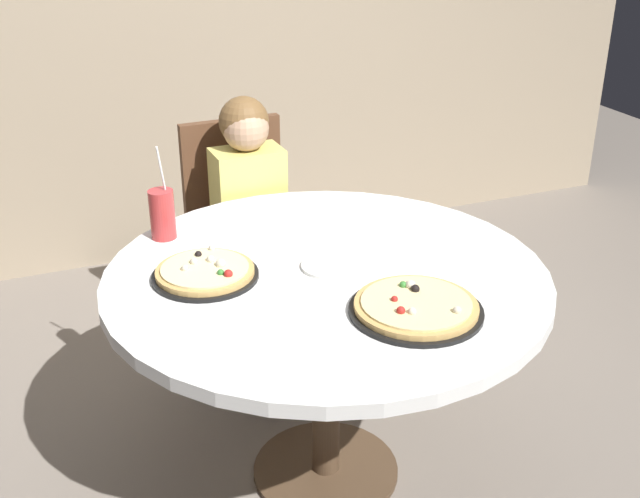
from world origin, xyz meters
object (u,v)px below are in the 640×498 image
at_px(dining_table, 326,298).
at_px(plate_small, 331,266).
at_px(pizza_veggie, 416,307).
at_px(pizza_cheese, 205,272).
at_px(chair_wooden, 241,228).
at_px(diner_child, 257,257).
at_px(soda_cup, 162,214).

xyz_separation_m(dining_table, plate_small, (0.02, 0.02, 0.09)).
xyz_separation_m(dining_table, pizza_veggie, (0.13, -0.31, 0.10)).
bearing_deg(pizza_veggie, dining_table, 112.04).
bearing_deg(pizza_cheese, chair_wooden, 66.83).
bearing_deg(diner_child, plate_small, -88.15).
bearing_deg(soda_cup, dining_table, -46.87).
bearing_deg(dining_table, soda_cup, 133.13).
height_order(diner_child, plate_small, diner_child).
xyz_separation_m(pizza_cheese, soda_cup, (-0.05, 0.32, 0.06)).
xyz_separation_m(pizza_veggie, soda_cup, (-0.52, 0.73, 0.06)).
xyz_separation_m(diner_child, soda_cup, (-0.39, -0.28, 0.35)).
xyz_separation_m(dining_table, soda_cup, (-0.39, 0.42, 0.17)).
xyz_separation_m(chair_wooden, pizza_cheese, (-0.34, -0.79, 0.24)).
bearing_deg(pizza_cheese, pizza_veggie, -41.11).
bearing_deg(soda_cup, diner_child, 35.49).
xyz_separation_m(soda_cup, plate_small, (0.41, -0.40, -0.08)).
height_order(chair_wooden, plate_small, chair_wooden).
height_order(chair_wooden, pizza_cheese, chair_wooden).
distance_m(dining_table, chair_wooden, 0.89).
bearing_deg(dining_table, plate_small, 37.99).
relative_size(pizza_veggie, plate_small, 1.99).
relative_size(chair_wooden, pizza_cheese, 3.08).
bearing_deg(dining_table, pizza_cheese, 164.66).
bearing_deg(pizza_cheese, dining_table, -15.34).
bearing_deg(pizza_cheese, diner_child, 60.53).
bearing_deg(chair_wooden, dining_table, -89.84).
xyz_separation_m(diner_child, pizza_cheese, (-0.34, -0.60, 0.28)).
xyz_separation_m(dining_table, pizza_cheese, (-0.34, 0.09, 0.10)).
relative_size(chair_wooden, soda_cup, 3.09).
relative_size(diner_child, soda_cup, 3.52).
relative_size(dining_table, pizza_cheese, 4.23).
relative_size(dining_table, chair_wooden, 1.37).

